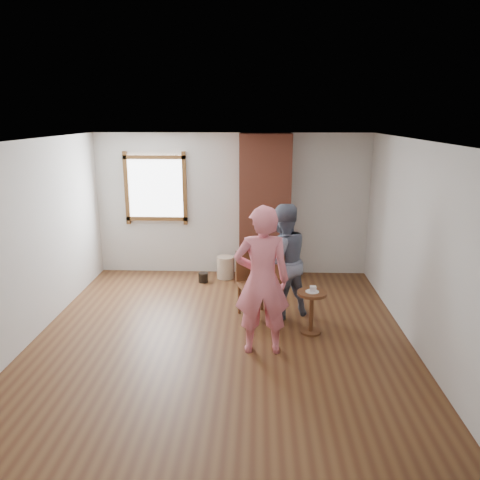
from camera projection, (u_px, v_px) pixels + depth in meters
The scene contains 12 objects.
ground at pixel (221, 338), 6.29m from camera, with size 5.50×5.50×0.00m, color brown.
room_shell at pixel (219, 197), 6.41m from camera, with size 5.04×5.52×2.62m.
brick_chimney at pixel (265, 208), 8.34m from camera, with size 0.90×0.50×2.60m, color #AB553C.
stoneware_crock at pixel (225, 267), 8.56m from camera, with size 0.31×0.31×0.40m, color #C6AC8F.
dark_pot at pixel (203, 277), 8.36m from camera, with size 0.17×0.17×0.17m, color black.
dining_chair_left at pixel (253, 280), 6.89m from camera, with size 0.58×0.58×0.97m.
dining_chair_right at pixel (266, 286), 6.58m from camera, with size 0.59×0.59×1.02m.
side_table at pixel (312, 305), 6.33m from camera, with size 0.40×0.40×0.60m.
cake_plate at pixel (312, 292), 6.28m from camera, with size 0.18×0.18×0.01m, color white.
cake_slice at pixel (313, 289), 6.27m from camera, with size 0.08×0.07×0.06m, color white.
man at pixel (282, 261), 6.80m from camera, with size 0.82×0.64×1.69m, color #131A35.
person_pink at pixel (262, 281), 5.71m from camera, with size 0.69×0.45×1.88m, color pink.
Camera 1 is at (0.47, -5.72, 2.90)m, focal length 35.00 mm.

